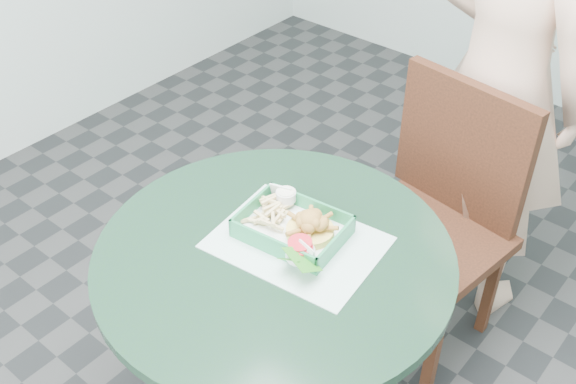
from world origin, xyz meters
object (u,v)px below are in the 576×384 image
Objects in this scene: cafe_table at (275,305)px; sauce_ramekin at (290,201)px; crab_sandwich at (309,231)px; food_basket at (292,236)px; diner_person at (507,50)px; dining_chair at (437,207)px.

sauce_ramekin reaches higher than cafe_table.
cafe_table is 0.24m from crab_sandwich.
diner_person is at bearing 83.26° from food_basket.
food_basket is at bearing -91.89° from dining_chair.
sauce_ramekin is at bearing 89.68° from diner_person.
dining_chair is 0.48× the size of diner_person.
cafe_table is at bearing -64.08° from sauce_ramekin.
cafe_table is at bearing -90.43° from dining_chair.
crab_sandwich is at bearing 97.66° from diner_person.
diner_person is at bearing 86.05° from crab_sandwich.
food_basket is 4.85× the size of sauce_ramekin.
food_basket is 2.14× the size of crab_sandwich.
dining_chair is 7.74× the size of crab_sandwich.
crab_sandwich is at bearing -87.78° from dining_chair.
cafe_table is 3.47× the size of food_basket.
sauce_ramekin reaches higher than food_basket.
cafe_table is 0.20m from food_basket.
sauce_ramekin is (-0.17, -0.53, 0.27)m from dining_chair.
dining_chair is at bearing 84.62° from crab_sandwich.
diner_person reaches higher than sauce_ramekin.
dining_chair reaches higher than crab_sandwich.
food_basket is at bearing -47.36° from sauce_ramekin.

